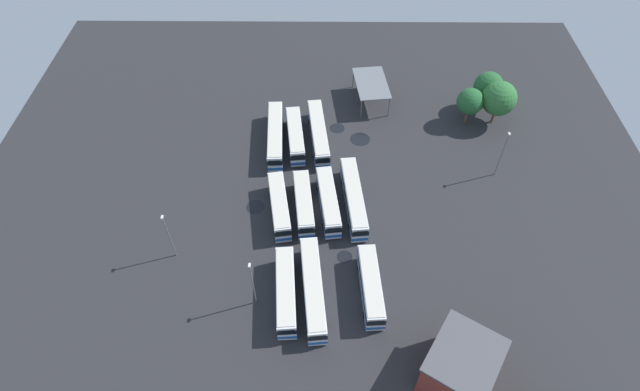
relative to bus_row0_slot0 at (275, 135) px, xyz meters
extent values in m
plane|color=#28282B|center=(14.75, 7.17, -1.82)|extent=(109.72, 109.72, 0.00)
cube|color=silver|center=(0.05, 0.00, -0.02)|extent=(14.54, 3.21, 2.99)
cube|color=beige|center=(0.05, 0.00, 1.55)|extent=(13.96, 2.99, 0.14)
cube|color=black|center=(0.05, 0.00, 0.46)|extent=(14.62, 3.25, 0.96)
cube|color=#1E56A8|center=(0.05, 0.00, -0.86)|extent=(14.62, 3.25, 0.60)
cube|color=black|center=(7.27, 0.41, 0.56)|extent=(0.17, 1.98, 1.10)
cube|color=#47474C|center=(-1.53, -0.09, -0.02)|extent=(1.04, 2.50, 2.87)
cylinder|color=black|center=(4.46, 1.36, -1.32)|extent=(1.02, 0.36, 1.00)
cylinder|color=black|center=(4.58, -0.85, -1.32)|extent=(1.02, 0.36, 1.00)
cylinder|color=black|center=(-4.48, 0.86, -1.32)|extent=(1.02, 0.36, 1.00)
cylinder|color=black|center=(-4.35, -1.35, -1.32)|extent=(1.02, 0.36, 1.00)
cube|color=silver|center=(0.14, 3.41, -0.02)|extent=(12.02, 3.74, 2.99)
cube|color=beige|center=(0.14, 3.41, 1.55)|extent=(11.53, 3.49, 0.14)
cube|color=black|center=(0.14, 3.41, 0.46)|extent=(12.08, 3.78, 0.96)
cube|color=#1E56A8|center=(0.14, 3.41, -0.86)|extent=(12.08, 3.78, 0.60)
cube|color=black|center=(6.03, 4.08, 0.56)|extent=(0.28, 1.97, 1.10)
cylinder|color=black|center=(3.66, 4.93, -1.32)|extent=(1.03, 0.41, 1.00)
cylinder|color=black|center=(3.91, 2.72, -1.32)|extent=(1.03, 0.41, 1.00)
cylinder|color=black|center=(-3.63, 4.09, -1.32)|extent=(1.03, 0.41, 1.00)
cylinder|color=black|center=(-3.37, 1.89, -1.32)|extent=(1.03, 0.41, 1.00)
cube|color=silver|center=(-0.52, 7.32, -0.02)|extent=(14.61, 4.02, 2.99)
cube|color=beige|center=(-0.52, 7.32, 1.55)|extent=(14.01, 3.77, 0.14)
cube|color=black|center=(-0.52, 7.32, 0.46)|extent=(14.69, 4.07, 0.96)
cube|color=#1E56A8|center=(-0.52, 7.32, -0.86)|extent=(14.69, 4.07, 0.60)
cube|color=black|center=(6.66, 8.13, 0.56)|extent=(0.28, 1.97, 1.10)
cube|color=#47474C|center=(-2.10, 7.14, -0.02)|extent=(1.17, 2.54, 2.87)
cylinder|color=black|center=(3.80, 8.92, -1.32)|extent=(1.03, 0.41, 1.00)
cylinder|color=black|center=(4.05, 6.72, -1.32)|extent=(1.03, 0.41, 1.00)
cylinder|color=black|center=(-5.09, 7.91, -1.32)|extent=(1.03, 0.41, 1.00)
cylinder|color=black|center=(-4.84, 5.71, -1.32)|extent=(1.03, 0.41, 1.00)
cube|color=silver|center=(15.76, 1.64, -0.02)|extent=(11.59, 4.21, 2.99)
cube|color=beige|center=(15.76, 1.64, 1.55)|extent=(11.11, 3.95, 0.14)
cube|color=black|center=(15.76, 1.64, 0.46)|extent=(11.65, 4.26, 0.96)
cube|color=#1E56A8|center=(15.76, 1.64, -0.86)|extent=(11.65, 4.26, 0.60)
cube|color=black|center=(21.37, 2.56, 0.56)|extent=(0.38, 1.96, 1.10)
cylinder|color=black|center=(19.05, 3.30, -1.32)|extent=(1.04, 0.46, 1.00)
cylinder|color=black|center=(19.41, 1.11, -1.32)|extent=(1.04, 0.46, 1.00)
cylinder|color=black|center=(12.11, 2.16, -1.32)|extent=(1.04, 0.46, 1.00)
cylinder|color=black|center=(12.47, -0.03, -1.32)|extent=(1.04, 0.46, 1.00)
cube|color=silver|center=(15.29, 5.28, -0.02)|extent=(11.29, 3.62, 2.99)
cube|color=beige|center=(15.29, 5.28, 1.55)|extent=(10.83, 3.38, 0.14)
cube|color=black|center=(15.29, 5.28, 0.46)|extent=(11.35, 3.66, 0.96)
cube|color=#1E56A8|center=(15.29, 5.28, -0.86)|extent=(11.35, 3.66, 0.60)
cube|color=black|center=(20.82, 5.89, 0.56)|extent=(0.28, 1.97, 1.10)
cylinder|color=black|center=(18.59, 6.76, -1.32)|extent=(1.03, 0.41, 1.00)
cylinder|color=black|center=(18.83, 4.56, -1.32)|extent=(1.03, 0.41, 1.00)
cylinder|color=black|center=(11.75, 6.00, -1.32)|extent=(1.03, 0.41, 1.00)
cylinder|color=black|center=(11.99, 3.80, -1.32)|extent=(1.03, 0.41, 1.00)
cube|color=silver|center=(14.83, 8.98, -0.02)|extent=(12.07, 3.89, 2.99)
cube|color=beige|center=(14.83, 8.98, 1.55)|extent=(11.57, 3.64, 0.14)
cube|color=black|center=(14.83, 8.98, 0.46)|extent=(12.13, 3.94, 0.96)
cube|color=#1E56A8|center=(14.83, 8.98, -0.86)|extent=(12.13, 3.94, 0.60)
cube|color=black|center=(20.72, 9.73, 0.56)|extent=(0.31, 1.97, 1.10)
cylinder|color=black|center=(18.34, 10.55, -1.32)|extent=(1.03, 0.42, 1.00)
cylinder|color=black|center=(18.62, 8.35, -1.32)|extent=(1.03, 0.42, 1.00)
cylinder|color=black|center=(11.04, 9.61, -1.32)|extent=(1.03, 0.42, 1.00)
cylinder|color=black|center=(11.32, 7.41, -1.32)|extent=(1.03, 0.42, 1.00)
cube|color=silver|center=(14.08, 12.82, -0.02)|extent=(14.60, 3.83, 2.99)
cube|color=beige|center=(14.08, 12.82, 1.55)|extent=(14.00, 3.58, 0.14)
cube|color=black|center=(14.08, 12.82, 0.46)|extent=(14.67, 3.87, 0.96)
cube|color=#1E56A8|center=(14.08, 12.82, -0.86)|extent=(14.67, 3.87, 0.60)
cube|color=black|center=(21.27, 13.54, 0.56)|extent=(0.26, 1.97, 1.10)
cube|color=#47474C|center=(12.50, 12.66, -0.02)|extent=(1.14, 2.53, 2.87)
cylinder|color=black|center=(18.42, 14.37, -1.32)|extent=(1.02, 0.40, 1.00)
cylinder|color=black|center=(18.64, 12.16, -1.32)|extent=(1.02, 0.40, 1.00)
cylinder|color=black|center=(9.52, 13.48, -1.32)|extent=(1.02, 0.40, 1.00)
cylinder|color=black|center=(9.74, 11.27, -1.32)|extent=(1.02, 0.40, 1.00)
cube|color=silver|center=(30.34, 3.40, -0.02)|extent=(12.23, 3.32, 2.99)
cube|color=beige|center=(30.34, 3.40, 1.55)|extent=(11.73, 3.10, 0.14)
cube|color=black|center=(30.34, 3.40, 0.46)|extent=(12.29, 3.37, 0.96)
cube|color=#1E56A8|center=(30.34, 3.40, -0.86)|extent=(12.29, 3.37, 0.60)
cube|color=black|center=(36.38, 3.86, 0.56)|extent=(0.21, 1.97, 1.10)
cylinder|color=black|center=(33.99, 4.79, -1.32)|extent=(1.02, 0.38, 1.00)
cylinder|color=black|center=(34.16, 2.58, -1.32)|extent=(1.02, 0.38, 1.00)
cylinder|color=black|center=(26.52, 4.22, -1.32)|extent=(1.02, 0.38, 1.00)
cylinder|color=black|center=(26.69, 2.01, -1.32)|extent=(1.02, 0.38, 1.00)
cube|color=silver|center=(29.89, 6.93, -0.02)|extent=(14.60, 3.84, 2.99)
cube|color=beige|center=(29.89, 6.93, 1.55)|extent=(14.01, 3.59, 0.14)
cube|color=black|center=(29.89, 6.93, 0.46)|extent=(14.67, 3.88, 0.96)
cube|color=#1E56A8|center=(29.89, 6.93, -0.86)|extent=(14.67, 3.88, 0.60)
cube|color=black|center=(37.08, 7.66, 0.56)|extent=(0.26, 1.97, 1.10)
cube|color=#47474C|center=(28.31, 6.77, -0.02)|extent=(1.14, 2.54, 2.87)
cylinder|color=black|center=(34.23, 8.48, -1.32)|extent=(1.02, 0.40, 1.00)
cylinder|color=black|center=(34.45, 6.28, -1.32)|extent=(1.02, 0.40, 1.00)
cylinder|color=black|center=(25.33, 7.59, -1.32)|extent=(1.02, 0.40, 1.00)
cylinder|color=black|center=(25.55, 5.38, -1.32)|extent=(1.02, 0.40, 1.00)
cube|color=silver|center=(29.44, 14.53, -0.02)|extent=(11.37, 3.12, 2.99)
cube|color=beige|center=(29.44, 14.53, 1.55)|extent=(10.91, 2.90, 0.14)
cube|color=black|center=(29.44, 14.53, 0.46)|extent=(11.43, 3.16, 0.96)
cube|color=#1E56A8|center=(29.44, 14.53, -0.86)|extent=(11.43, 3.16, 0.60)
cube|color=black|center=(35.05, 14.89, 0.56)|extent=(0.19, 1.98, 1.10)
cylinder|color=black|center=(32.84, 15.86, -1.32)|extent=(1.02, 0.36, 1.00)
cylinder|color=black|center=(32.98, 13.64, -1.32)|extent=(1.02, 0.36, 1.00)
cylinder|color=black|center=(25.89, 15.41, -1.32)|extent=(1.02, 0.36, 1.00)
cylinder|color=black|center=(26.03, 13.20, -1.32)|extent=(1.02, 0.36, 1.00)
cube|color=maroon|center=(40.79, 24.11, 1.18)|extent=(10.60, 10.22, 5.99)
cube|color=#4C4C51|center=(40.79, 24.11, 4.35)|extent=(11.24, 10.84, 0.36)
cube|color=slate|center=(-11.71, 16.90, 2.24)|extent=(10.43, 6.76, 0.20)
cylinder|color=#59595B|center=(-7.43, 19.94, 0.16)|extent=(0.20, 0.20, 3.96)
cylinder|color=#59595B|center=(-6.83, 14.94, 0.16)|extent=(0.20, 0.20, 3.96)
cylinder|color=#59595B|center=(-16.60, 18.86, 0.16)|extent=(0.20, 0.20, 3.96)
cylinder|color=#59595B|center=(-16.00, 13.85, 0.16)|extent=(0.20, 0.20, 3.96)
cylinder|color=slate|center=(23.52, -12.67, 2.42)|extent=(0.16, 0.16, 8.47)
cube|color=silver|center=(23.52, -12.67, 6.83)|extent=(0.56, 0.28, 0.20)
cylinder|color=slate|center=(7.22, 36.12, 2.51)|extent=(0.16, 0.16, 8.65)
cube|color=silver|center=(7.22, 36.12, 7.01)|extent=(0.56, 0.28, 0.20)
cylinder|color=slate|center=(30.94, -0.57, 2.51)|extent=(0.16, 0.16, 8.65)
cube|color=silver|center=(30.94, -0.57, 7.01)|extent=(0.56, 0.28, 0.20)
cylinder|color=brown|center=(-5.85, 33.65, -0.50)|extent=(0.44, 0.44, 2.64)
sphere|color=#235B2D|center=(-5.85, 33.65, 2.80)|extent=(4.66, 4.66, 4.66)
cylinder|color=brown|center=(-5.89, 38.48, -0.47)|extent=(0.44, 0.44, 2.70)
sphere|color=#2D6B33|center=(-5.89, 38.48, 3.44)|extent=(6.02, 6.02, 6.02)
cylinder|color=brown|center=(-9.72, 37.54, -0.44)|extent=(0.44, 0.44, 2.76)
sphere|color=#235B2D|center=(-9.72, 37.54, 3.14)|extent=(5.18, 5.18, 5.18)
cylinder|color=black|center=(-1.07, 14.59, -1.82)|extent=(3.50, 3.50, 0.01)
cylinder|color=black|center=(23.63, 11.31, -1.82)|extent=(2.25, 2.25, 0.01)
cylinder|color=black|center=(14.48, -2.26, -1.82)|extent=(2.83, 2.83, 0.01)
cylinder|color=black|center=(-3.90, 10.62, -1.82)|extent=(2.69, 2.69, 0.01)
camera|label=1|loc=(64.16, 8.16, 57.73)|focal=28.27mm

